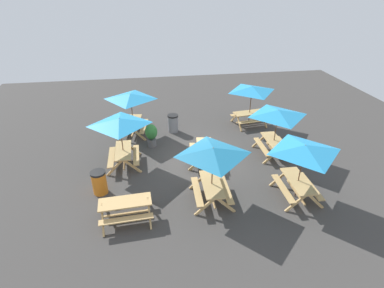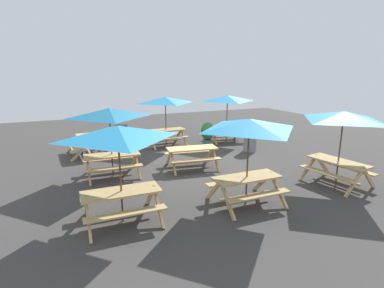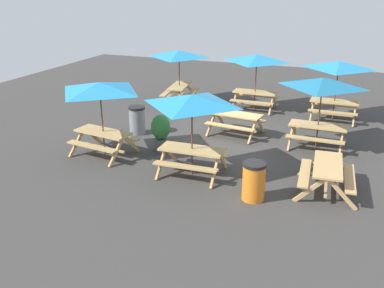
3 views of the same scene
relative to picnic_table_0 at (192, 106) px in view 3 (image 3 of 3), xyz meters
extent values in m
plane|color=#3D3A38|center=(0.13, 3.52, -1.99)|extent=(27.67, 27.67, 0.00)
cube|color=tan|center=(0.00, 0.00, -1.25)|extent=(1.82, 0.74, 0.05)
cube|color=tan|center=(0.01, -0.55, -1.54)|extent=(1.81, 0.30, 0.04)
cube|color=tan|center=(-0.01, 0.55, -1.54)|extent=(1.81, 0.30, 0.04)
cube|color=tan|center=(-0.77, -0.38, -1.62)|extent=(0.08, 0.80, 0.81)
cube|color=tan|center=(-0.79, 0.35, -1.62)|extent=(0.08, 0.80, 0.81)
cube|color=tan|center=(0.79, -0.35, -1.62)|extent=(0.08, 0.80, 0.81)
cube|color=tan|center=(0.77, 0.38, -1.62)|extent=(0.08, 0.80, 0.81)
cube|color=tan|center=(0.00, 0.00, -1.77)|extent=(1.56, 0.11, 0.06)
cylinder|color=brown|center=(0.00, 0.00, -0.84)|extent=(0.04, 0.04, 2.30)
pyramid|color=#268CC6|center=(0.00, 0.00, 0.17)|extent=(2.04, 2.04, 0.28)
cube|color=tan|center=(0.25, 3.66, -1.25)|extent=(1.88, 0.93, 0.05)
cube|color=tan|center=(0.17, 3.11, -1.54)|extent=(1.82, 0.49, 0.04)
cube|color=tan|center=(0.32, 4.20, -1.54)|extent=(1.82, 0.49, 0.04)
cube|color=tan|center=(-0.58, 3.40, -1.62)|extent=(0.16, 0.80, 0.81)
cube|color=tan|center=(-0.48, 4.12, -1.62)|extent=(0.16, 0.80, 0.81)
cube|color=tan|center=(0.97, 3.19, -1.62)|extent=(0.16, 0.80, 0.81)
cube|color=tan|center=(1.07, 3.92, -1.62)|extent=(0.16, 0.80, 0.81)
cube|color=tan|center=(0.25, 3.66, -1.77)|extent=(1.56, 0.27, 0.06)
cube|color=tan|center=(0.14, 7.03, -1.25)|extent=(1.81, 0.71, 0.05)
cube|color=tan|center=(0.14, 6.48, -1.54)|extent=(1.80, 0.27, 0.04)
cube|color=tan|center=(0.14, 7.58, -1.54)|extent=(1.80, 0.27, 0.04)
cube|color=tan|center=(-0.64, 6.67, -1.62)|extent=(0.07, 0.80, 0.81)
cube|color=tan|center=(-0.64, 7.40, -1.62)|extent=(0.07, 0.80, 0.81)
cube|color=tan|center=(0.92, 6.66, -1.62)|extent=(0.07, 0.80, 0.81)
cube|color=tan|center=(0.92, 7.39, -1.62)|extent=(0.07, 0.80, 0.81)
cube|color=tan|center=(0.14, 7.03, -1.77)|extent=(1.56, 0.08, 0.06)
cylinder|color=brown|center=(0.14, 7.03, -0.84)|extent=(0.04, 0.04, 2.30)
pyramid|color=#268CC6|center=(0.14, 7.03, 0.17)|extent=(2.01, 2.01, 0.28)
cube|color=tan|center=(3.60, 0.23, -1.25)|extent=(0.81, 1.84, 0.05)
cube|color=tan|center=(4.15, 0.27, -1.54)|extent=(0.37, 1.81, 0.04)
cube|color=tan|center=(3.05, 0.20, -1.54)|extent=(0.37, 1.81, 0.04)
cube|color=tan|center=(4.01, -0.52, -1.62)|extent=(0.80, 0.11, 0.81)
cube|color=tan|center=(3.28, -0.57, -1.62)|extent=(0.80, 0.11, 0.81)
cube|color=tan|center=(3.92, 1.03, -1.62)|extent=(0.80, 0.11, 0.81)
cube|color=tan|center=(3.19, 0.99, -1.62)|extent=(0.80, 0.11, 0.81)
cube|color=tan|center=(3.60, 0.23, -1.77)|extent=(0.17, 1.56, 0.06)
cube|color=tan|center=(3.05, 3.40, -1.25)|extent=(1.82, 0.75, 0.05)
cube|color=tan|center=(3.03, 2.85, -1.54)|extent=(1.81, 0.31, 0.04)
cube|color=tan|center=(3.06, 3.95, -1.54)|extent=(1.81, 0.31, 0.04)
cube|color=tan|center=(2.26, 3.05, -1.62)|extent=(0.08, 0.80, 0.81)
cube|color=tan|center=(2.28, 3.78, -1.62)|extent=(0.08, 0.80, 0.81)
cube|color=tan|center=(3.82, 3.01, -1.62)|extent=(0.08, 0.80, 0.81)
cube|color=tan|center=(3.84, 3.74, -1.62)|extent=(0.08, 0.80, 0.81)
cube|color=tan|center=(3.05, 3.40, -1.77)|extent=(1.56, 0.11, 0.06)
cylinder|color=brown|center=(3.05, 3.40, -0.84)|extent=(0.04, 0.04, 2.30)
pyramid|color=teal|center=(3.05, 3.40, 0.17)|extent=(2.05, 2.05, 0.28)
cube|color=tan|center=(-3.08, 0.38, -1.25)|extent=(1.88, 0.95, 0.05)
cube|color=tan|center=(-3.16, -0.16, -1.54)|extent=(1.82, 0.52, 0.04)
cube|color=tan|center=(-3.00, 0.93, -1.54)|extent=(1.82, 0.52, 0.04)
cube|color=tan|center=(-3.90, 0.13, -1.62)|extent=(0.17, 0.80, 0.81)
cube|color=tan|center=(-3.80, 0.85, -1.62)|extent=(0.17, 0.80, 0.81)
cube|color=tan|center=(-2.36, -0.09, -1.62)|extent=(0.17, 0.80, 0.81)
cube|color=tan|center=(-2.26, 0.63, -1.62)|extent=(0.17, 0.80, 0.81)
cube|color=tan|center=(-3.08, 0.38, -1.77)|extent=(1.55, 0.29, 0.06)
cylinder|color=brown|center=(-3.08, 0.38, -0.84)|extent=(0.04, 0.04, 2.30)
pyramid|color=#268CC6|center=(-3.08, 0.38, 0.17)|extent=(2.27, 2.27, 0.28)
cube|color=tan|center=(-3.26, 6.95, -1.25)|extent=(0.94, 1.88, 0.05)
cube|color=tan|center=(-2.72, 7.02, -1.54)|extent=(0.50, 1.82, 0.04)
cube|color=tan|center=(-3.81, 6.87, -1.54)|extent=(0.50, 1.82, 0.04)
cube|color=tan|center=(-2.79, 6.22, -1.62)|extent=(0.80, 0.17, 0.81)
cube|color=tan|center=(-3.52, 6.13, -1.62)|extent=(0.80, 0.17, 0.81)
cube|color=tan|center=(-3.00, 7.77, -1.62)|extent=(0.80, 0.17, 0.81)
cube|color=tan|center=(-3.73, 7.67, -1.62)|extent=(0.80, 0.17, 0.81)
cube|color=tan|center=(-3.26, 6.95, -1.77)|extent=(0.28, 1.56, 0.06)
cylinder|color=brown|center=(-3.26, 6.95, -0.84)|extent=(0.04, 0.04, 2.30)
pyramid|color=#268CC6|center=(-3.26, 6.95, 0.17)|extent=(2.25, 2.25, 0.28)
cube|color=tan|center=(3.35, 6.68, -1.25)|extent=(1.81, 0.73, 0.05)
cube|color=tan|center=(3.34, 6.13, -1.54)|extent=(1.80, 0.29, 0.04)
cube|color=tan|center=(3.36, 7.23, -1.54)|extent=(1.80, 0.29, 0.04)
cube|color=tan|center=(2.56, 6.33, -1.62)|extent=(0.07, 0.80, 0.81)
cube|color=tan|center=(2.57, 7.06, -1.62)|extent=(0.07, 0.80, 0.81)
cube|color=tan|center=(4.12, 6.31, -1.62)|extent=(0.07, 0.80, 0.81)
cube|color=tan|center=(4.13, 7.04, -1.62)|extent=(0.07, 0.80, 0.81)
cube|color=tan|center=(3.35, 6.68, -1.77)|extent=(1.56, 0.09, 0.06)
cylinder|color=brown|center=(3.35, 6.68, -0.84)|extent=(0.04, 0.04, 2.30)
pyramid|color=#268CC6|center=(3.35, 6.68, 0.17)|extent=(2.03, 2.03, 0.28)
cylinder|color=gray|center=(-3.04, 2.53, -1.54)|extent=(0.56, 0.56, 0.90)
cylinder|color=black|center=(-3.04, 2.53, -1.05)|extent=(0.59, 0.59, 0.08)
cylinder|color=orange|center=(1.95, -0.85, -1.54)|extent=(0.56, 0.56, 0.90)
cylinder|color=black|center=(1.95, -0.85, -1.05)|extent=(0.59, 0.59, 0.08)
cylinder|color=#59595B|center=(-1.55, 1.30, -1.79)|extent=(0.44, 0.44, 0.40)
ellipsoid|color=#2D7233|center=(-1.55, 1.30, -1.19)|extent=(0.61, 0.61, 0.79)
camera|label=1|loc=(11.88, 1.30, 5.48)|focal=28.00mm
camera|label=2|loc=(4.42, 13.26, 1.48)|focal=28.00mm
camera|label=3|loc=(3.92, -10.25, 3.10)|focal=40.00mm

